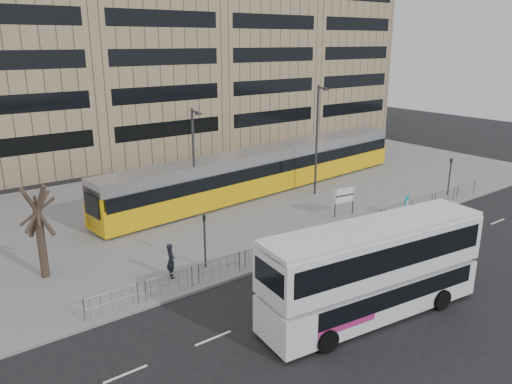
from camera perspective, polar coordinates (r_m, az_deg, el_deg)
ground at (r=30.85m, az=6.89°, el=-6.79°), size 120.00×120.00×0.00m
plaza at (r=39.70m, az=-5.20°, el=-1.16°), size 64.00×24.00×0.15m
kerb at (r=30.86m, az=6.83°, el=-6.64°), size 64.00×0.25×0.17m
building_row at (r=58.43m, az=-16.48°, el=16.82°), size 70.40×18.40×31.20m
pedestrian_barrier at (r=32.13m, az=8.90°, el=-4.00°), size 32.07×0.07×1.10m
road_markings at (r=29.12m, az=13.85°, el=-8.68°), size 62.00×0.12×0.01m
double_decker_bus at (r=23.62m, az=13.31°, el=-8.38°), size 11.48×3.99×4.50m
tram at (r=41.91m, az=1.19°, el=2.58°), size 30.84×5.59×3.62m
station_sign at (r=36.47m, az=10.08°, el=-0.52°), size 1.79×0.33×2.07m
ad_panel at (r=37.42m, az=16.83°, el=-1.38°), size 0.80×0.35×1.56m
pedestrian at (r=27.19m, az=-9.70°, el=-7.74°), size 0.62×0.79×1.92m
traffic_light_west at (r=27.71m, az=-5.90°, el=-4.81°), size 0.22×0.24×3.10m
traffic_light_east at (r=43.53m, az=21.30°, el=2.17°), size 0.20×0.23×3.10m
lamp_post_west at (r=35.61m, az=-7.09°, el=3.88°), size 0.45×1.04×7.74m
lamp_post_east at (r=40.51m, az=7.01°, el=6.30°), size 0.45×1.04×8.88m
bare_tree at (r=27.82m, az=-24.11°, el=1.05°), size 4.74×4.74×7.45m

